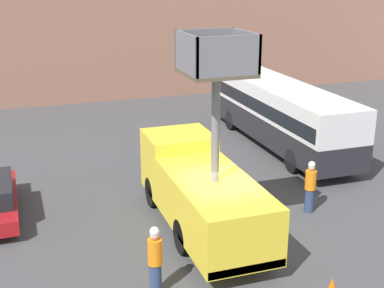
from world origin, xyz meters
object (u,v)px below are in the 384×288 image
city_bus (281,110)px  road_worker_near_truck (155,260)px  utility_truck (201,187)px  road_worker_directing (310,187)px

city_bus → road_worker_near_truck: city_bus is taller
city_bus → road_worker_near_truck: (-8.79, -9.87, -0.77)m
utility_truck → road_worker_near_truck: bearing=-127.8°
city_bus → utility_truck: bearing=149.8°
utility_truck → city_bus: (6.46, 6.87, 0.25)m
utility_truck → city_bus: utility_truck is taller
utility_truck → city_bus: 9.44m
city_bus → road_worker_directing: city_bus is taller
city_bus → road_worker_directing: (-2.43, -6.84, -0.81)m
road_worker_near_truck → utility_truck: bearing=-179.4°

